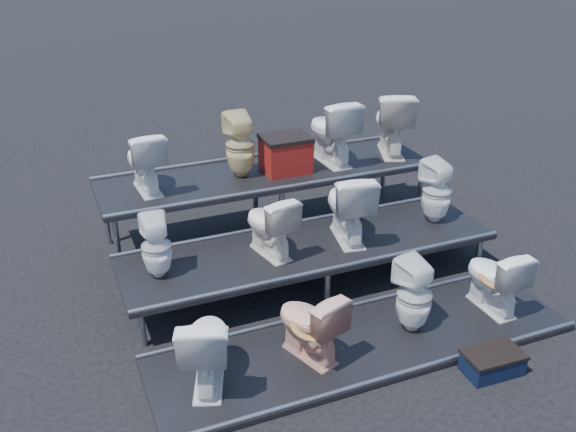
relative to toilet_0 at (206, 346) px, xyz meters
name	(u,v)px	position (x,y,z in m)	size (l,w,h in m)	color
ground	(309,280)	(1.56, 1.30, -0.45)	(80.00, 80.00, 0.00)	black
tier_front	(363,343)	(1.56, 0.00, -0.42)	(4.20, 1.20, 0.06)	black
tier_mid	(309,263)	(1.56, 1.30, -0.22)	(4.20, 1.20, 0.46)	black
tier_back	(268,202)	(1.56, 2.60, -0.02)	(4.20, 1.20, 0.86)	black
toilet_0	(206,346)	(0.00, 0.00, 0.00)	(0.43, 0.76, 0.78)	white
toilet_1	(309,324)	(0.98, 0.00, -0.03)	(0.40, 0.70, 0.72)	#DBA088
toilet_2	(414,295)	(2.10, 0.00, 0.00)	(0.35, 0.36, 0.78)	white
toilet_3	(494,278)	(3.07, 0.00, -0.03)	(0.40, 0.71, 0.72)	white
toilet_4	(156,247)	(-0.13, 1.30, 0.35)	(0.30, 0.31, 0.67)	white
toilet_5	(269,224)	(1.09, 1.30, 0.36)	(0.39, 0.69, 0.70)	white
toilet_6	(348,205)	(2.03, 1.30, 0.42)	(0.46, 0.81, 0.82)	white
toilet_7	(437,191)	(3.20, 1.30, 0.39)	(0.35, 0.35, 0.77)	white
toilet_8	(145,161)	(0.05, 2.60, 0.78)	(0.41, 0.72, 0.73)	white
toilet_9	(240,145)	(1.21, 2.60, 0.81)	(0.36, 0.37, 0.80)	beige
toilet_10	(332,131)	(2.44, 2.60, 0.84)	(0.47, 0.83, 0.85)	white
toilet_11	(392,122)	(3.33, 2.60, 0.84)	(0.48, 0.84, 0.86)	white
red_crate	(286,155)	(1.78, 2.54, 0.61)	(0.57, 0.45, 0.41)	maroon
step_stool	(492,364)	(2.47, -0.80, -0.36)	(0.52, 0.31, 0.19)	black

